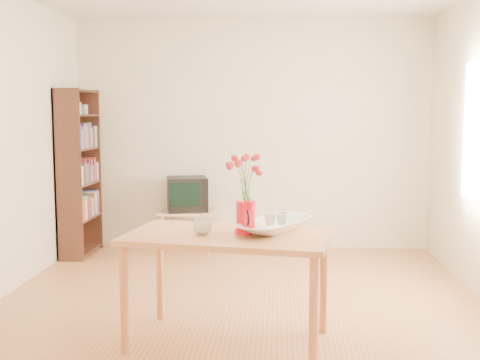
# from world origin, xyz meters

# --- Properties ---
(room) EXTENTS (4.50, 4.50, 4.50)m
(room) POSITION_xyz_m (0.03, 0.00, 1.30)
(room) COLOR #AA683C
(room) RESTS_ON ground
(table) EXTENTS (1.45, 0.98, 0.75)m
(table) POSITION_xyz_m (-0.02, -0.68, 0.66)
(table) COLOR #C07142
(table) RESTS_ON ground
(tv_stand) EXTENTS (0.60, 0.45, 0.46)m
(tv_stand) POSITION_xyz_m (-0.70, 1.97, 0.39)
(tv_stand) COLOR tan
(tv_stand) RESTS_ON ground
(bookshelf) EXTENTS (0.28, 0.70, 1.80)m
(bookshelf) POSITION_xyz_m (-1.85, 1.75, 0.84)
(bookshelf) COLOR black
(bookshelf) RESTS_ON ground
(pitcher) EXTENTS (0.15, 0.22, 0.22)m
(pitcher) POSITION_xyz_m (0.10, -0.65, 0.85)
(pitcher) COLOR red
(pitcher) RESTS_ON table
(flowers) EXTENTS (0.25, 0.25, 0.36)m
(flowers) POSITION_xyz_m (0.10, -0.65, 1.14)
(flowers) COLOR #DE343E
(flowers) RESTS_ON pitcher
(mug) EXTENTS (0.15, 0.15, 0.10)m
(mug) POSITION_xyz_m (-0.18, -0.70, 0.80)
(mug) COLOR white
(mug) RESTS_ON table
(bowl) EXTENTS (0.65, 0.65, 0.45)m
(bowl) POSITION_xyz_m (0.30, -0.55, 0.98)
(bowl) COLOR white
(bowl) RESTS_ON table
(teacup_a) EXTENTS (0.10, 0.10, 0.07)m
(teacup_a) POSITION_xyz_m (0.26, -0.55, 0.93)
(teacup_a) COLOR white
(teacup_a) RESTS_ON bowl
(teacup_b) EXTENTS (0.08, 0.08, 0.07)m
(teacup_b) POSITION_xyz_m (0.35, -0.53, 0.93)
(teacup_b) COLOR white
(teacup_b) RESTS_ON bowl
(television) EXTENTS (0.51, 0.49, 0.37)m
(television) POSITION_xyz_m (-0.70, 1.98, 0.65)
(television) COLOR black
(television) RESTS_ON tv_stand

